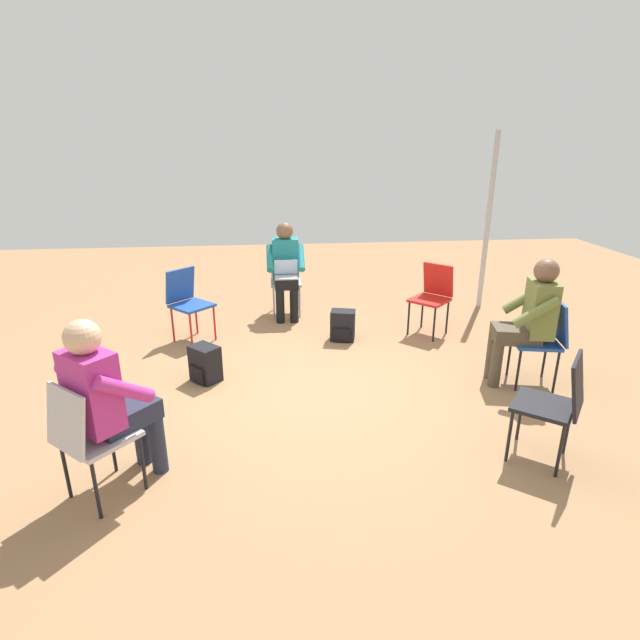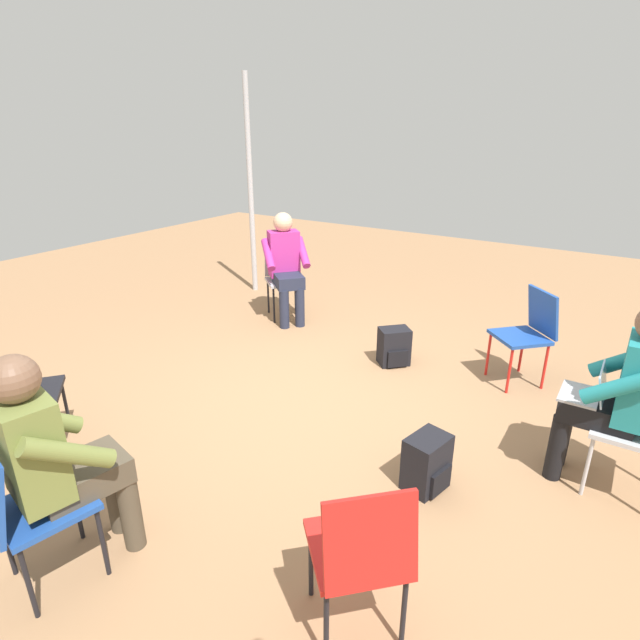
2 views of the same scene
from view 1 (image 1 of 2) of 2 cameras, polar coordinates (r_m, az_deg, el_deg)
The scene contains 13 objects.
ground_plane at distance 4.87m, azimuth -0.75°, elevation -7.49°, with size 14.00×14.00×0.00m, color #99704C.
chair_south at distance 6.78m, azimuth -3.95°, elevation 4.94°, with size 0.40×0.44×0.85m.
chair_southwest at distance 6.15m, azimuth 12.75°, elevation 2.93°, with size 0.58×0.58×0.85m.
chair_northeast at distance 3.53m, azimuth -25.03°, elevation -11.75°, with size 0.58×0.59×0.85m.
chair_northwest at distance 3.95m, azimuth 25.35°, elevation -8.35°, with size 0.58×0.58×0.85m.
chair_west at distance 5.15m, azimuth 24.25°, elevation -1.73°, with size 0.51×0.48×0.85m.
chair_southeast at distance 5.99m, azimuth -14.89°, elevation 2.28°, with size 0.58×0.58×0.85m.
person_with_laptop at distance 6.57m, azimuth -3.94°, elevation 6.22°, with size 0.49×0.52×1.24m.
person_in_olive at distance 5.04m, azimuth 22.77°, elevation 0.42°, with size 0.57×0.56×1.24m.
person_in_magenta at distance 3.51m, azimuth -23.18°, elevation -7.97°, with size 0.63×0.63×1.24m.
backpack_near_laptop_user at distance 5.89m, azimuth 2.62°, elevation -0.81°, with size 0.32×0.29×0.36m.
backpack_by_empty_chair at distance 5.03m, azimuth -12.96°, elevation -5.08°, with size 0.34×0.34×0.36m.
tent_pole_near at distance 7.22m, azimuth 18.64°, elevation 10.45°, with size 0.07×0.07×2.36m, color #B2B2B7.
Camera 1 is at (0.38, 4.30, 2.24)m, focal length 28.00 mm.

